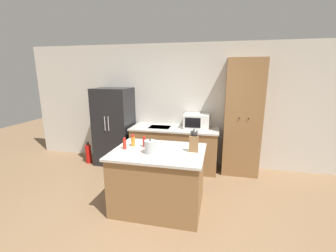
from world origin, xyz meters
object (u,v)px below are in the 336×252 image
object	(u,v)px
microwave	(197,121)
spice_bottle_short_red	(144,142)
fire_extinguisher	(88,154)
kettle	(150,147)
spice_bottle_amber_oil	(133,141)
refrigerator	(114,126)
spice_bottle_tall_dark	(125,144)
pantry_cabinet	(242,118)
knife_block	(194,144)

from	to	relation	value
microwave	spice_bottle_short_red	bearing A→B (deg)	-113.56
spice_bottle_short_red	fire_extinguisher	world-z (taller)	spice_bottle_short_red
kettle	spice_bottle_amber_oil	bearing A→B (deg)	144.91
fire_extinguisher	kettle	bearing A→B (deg)	-36.73
refrigerator	microwave	distance (m)	1.82
microwave	spice_bottle_tall_dark	bearing A→B (deg)	-118.81
spice_bottle_tall_dark	spice_bottle_amber_oil	distance (m)	0.17
refrigerator	spice_bottle_amber_oil	bearing A→B (deg)	-54.35
refrigerator	pantry_cabinet	world-z (taller)	pantry_cabinet
refrigerator	spice_bottle_short_red	distance (m)	1.80
pantry_cabinet	spice_bottle_amber_oil	bearing A→B (deg)	-140.07
pantry_cabinet	spice_bottle_tall_dark	world-z (taller)	pantry_cabinet
spice_bottle_tall_dark	fire_extinguisher	distance (m)	2.15
knife_block	kettle	distance (m)	0.62
spice_bottle_tall_dark	fire_extinguisher	size ratio (longest dim) A/B	0.35
refrigerator	knife_block	size ratio (longest dim) A/B	5.02
spice_bottle_short_red	kettle	size ratio (longest dim) A/B	0.82
microwave	knife_block	bearing A→B (deg)	-85.93
refrigerator	spice_bottle_tall_dark	world-z (taller)	refrigerator
kettle	refrigerator	bearing A→B (deg)	129.53
refrigerator	spice_bottle_short_red	bearing A→B (deg)	-49.68
spice_bottle_short_red	microwave	bearing A→B (deg)	66.44
spice_bottle_tall_dark	spice_bottle_amber_oil	xyz separation A→B (m)	(0.07, 0.15, 0.00)
pantry_cabinet	spice_bottle_short_red	bearing A→B (deg)	-136.90
spice_bottle_short_red	kettle	distance (m)	0.30
fire_extinguisher	spice_bottle_tall_dark	bearing A→B (deg)	-41.86
kettle	microwave	bearing A→B (deg)	74.61
knife_block	microwave	bearing A→B (deg)	94.07
spice_bottle_tall_dark	spice_bottle_amber_oil	bearing A→B (deg)	64.87
fire_extinguisher	spice_bottle_short_red	bearing A→B (deg)	-34.16
pantry_cabinet	spice_bottle_amber_oil	size ratio (longest dim) A/B	12.74
pantry_cabinet	fire_extinguisher	xyz separation A→B (m)	(-3.29, -0.25, -0.92)
microwave	spice_bottle_amber_oil	size ratio (longest dim) A/B	2.90
knife_block	spice_bottle_short_red	distance (m)	0.76
pantry_cabinet	fire_extinguisher	world-z (taller)	pantry_cabinet
kettle	knife_block	bearing A→B (deg)	18.34
knife_block	fire_extinguisher	distance (m)	2.91
knife_block	spice_bottle_tall_dark	world-z (taller)	knife_block
pantry_cabinet	knife_block	world-z (taller)	pantry_cabinet
knife_block	fire_extinguisher	xyz separation A→B (m)	(-2.51, 1.24, -0.81)
refrigerator	spice_bottle_amber_oil	size ratio (longest dim) A/B	9.45
spice_bottle_short_red	spice_bottle_amber_oil	xyz separation A→B (m)	(-0.18, 0.00, 0.00)
pantry_cabinet	fire_extinguisher	bearing A→B (deg)	-175.64
microwave	fire_extinguisher	distance (m)	2.55
spice_bottle_short_red	kettle	bearing A→B (deg)	-55.24
pantry_cabinet	spice_bottle_short_red	distance (m)	2.11
spice_bottle_tall_dark	kettle	distance (m)	0.43
knife_block	fire_extinguisher	size ratio (longest dim) A/B	0.68
microwave	spice_bottle_tall_dark	size ratio (longest dim) A/B	3.02
refrigerator	pantry_cabinet	bearing A→B (deg)	1.51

